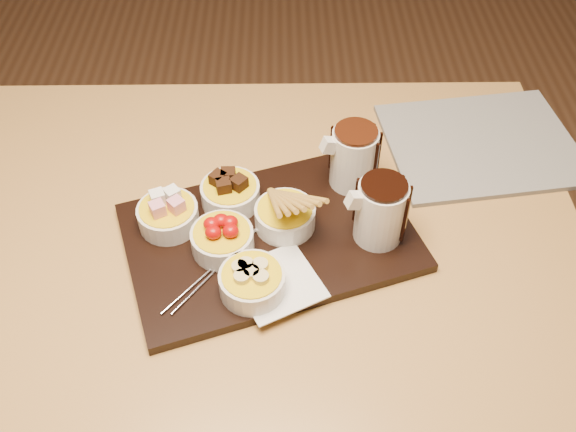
{
  "coord_description": "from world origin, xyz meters",
  "views": [
    {
      "loc": [
        0.09,
        -0.73,
        1.56
      ],
      "look_at": [
        0.1,
        -0.04,
        0.81
      ],
      "focal_mm": 40.0,
      "sensor_mm": 36.0,
      "label": 1
    }
  ],
  "objects_px": {
    "dining_table": "(233,260)",
    "pitcher_dark_chocolate": "(380,212)",
    "newspaper": "(481,144)",
    "bowl_strawberries": "(222,240)",
    "serving_board": "(270,237)",
    "pitcher_milk_chocolate": "(354,158)"
  },
  "relations": [
    {
      "from": "bowl_strawberries",
      "to": "newspaper",
      "type": "height_order",
      "value": "bowl_strawberries"
    },
    {
      "from": "pitcher_milk_chocolate",
      "to": "bowl_strawberries",
      "type": "bearing_deg",
      "value": -163.61
    },
    {
      "from": "bowl_strawberries",
      "to": "serving_board",
      "type": "bearing_deg",
      "value": 22.09
    },
    {
      "from": "newspaper",
      "to": "bowl_strawberries",
      "type": "bearing_deg",
      "value": -158.86
    },
    {
      "from": "serving_board",
      "to": "bowl_strawberries",
      "type": "xyz_separation_m",
      "value": [
        -0.07,
        -0.03,
        0.03
      ]
    },
    {
      "from": "dining_table",
      "to": "newspaper",
      "type": "xyz_separation_m",
      "value": [
        0.47,
        0.19,
        0.1
      ]
    },
    {
      "from": "dining_table",
      "to": "pitcher_dark_chocolate",
      "type": "distance_m",
      "value": 0.3
    },
    {
      "from": "serving_board",
      "to": "bowl_strawberries",
      "type": "relative_size",
      "value": 4.6
    },
    {
      "from": "dining_table",
      "to": "newspaper",
      "type": "relative_size",
      "value": 3.42
    },
    {
      "from": "pitcher_dark_chocolate",
      "to": "pitcher_milk_chocolate",
      "type": "bearing_deg",
      "value": 85.6
    },
    {
      "from": "dining_table",
      "to": "newspaper",
      "type": "distance_m",
      "value": 0.52
    },
    {
      "from": "pitcher_dark_chocolate",
      "to": "newspaper",
      "type": "relative_size",
      "value": 0.31
    },
    {
      "from": "dining_table",
      "to": "pitcher_dark_chocolate",
      "type": "bearing_deg",
      "value": -10.04
    },
    {
      "from": "dining_table",
      "to": "newspaper",
      "type": "height_order",
      "value": "newspaper"
    },
    {
      "from": "bowl_strawberries",
      "to": "pitcher_dark_chocolate",
      "type": "xyz_separation_m",
      "value": [
        0.25,
        0.03,
        0.04
      ]
    },
    {
      "from": "serving_board",
      "to": "pitcher_milk_chocolate",
      "type": "bearing_deg",
      "value": 21.8
    },
    {
      "from": "pitcher_milk_chocolate",
      "to": "newspaper",
      "type": "height_order",
      "value": "pitcher_milk_chocolate"
    },
    {
      "from": "serving_board",
      "to": "pitcher_dark_chocolate",
      "type": "xyz_separation_m",
      "value": [
        0.18,
        -0.0,
        0.06
      ]
    },
    {
      "from": "dining_table",
      "to": "pitcher_dark_chocolate",
      "type": "xyz_separation_m",
      "value": [
        0.25,
        -0.04,
        0.17
      ]
    },
    {
      "from": "pitcher_dark_chocolate",
      "to": "newspaper",
      "type": "xyz_separation_m",
      "value": [
        0.23,
        0.24,
        -0.07
      ]
    },
    {
      "from": "dining_table",
      "to": "pitcher_milk_chocolate",
      "type": "height_order",
      "value": "pitcher_milk_chocolate"
    },
    {
      "from": "dining_table",
      "to": "pitcher_milk_chocolate",
      "type": "relative_size",
      "value": 11.02
    }
  ]
}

